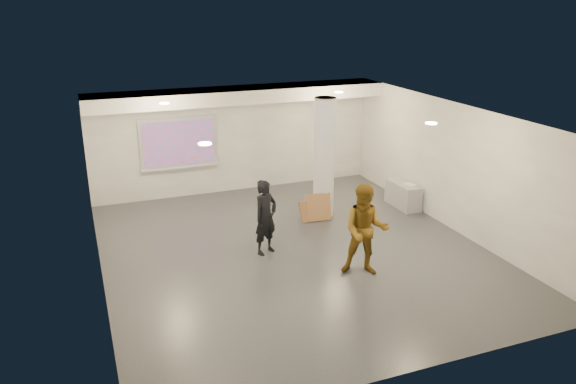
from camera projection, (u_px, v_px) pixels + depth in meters
name	position (u px, v px, depth m)	size (l,w,h in m)	color
floor	(295.00, 252.00, 12.25)	(8.00, 9.00, 0.01)	#33353A
ceiling	(295.00, 116.00, 11.27)	(8.00, 9.00, 0.01)	white
wall_back	(235.00, 139.00, 15.73)	(8.00, 0.01, 3.00)	silver
wall_front	(415.00, 283.00, 7.79)	(8.00, 0.01, 3.00)	silver
wall_left	(95.00, 211.00, 10.40)	(0.01, 9.00, 3.00)	silver
wall_right	(453.00, 167.00, 13.12)	(0.01, 9.00, 3.00)	silver
soffit_band	(240.00, 95.00, 14.81)	(8.00, 1.10, 0.36)	white
downlight_nw	(164.00, 103.00, 12.73)	(0.22, 0.22, 0.02)	#FFF78A
downlight_ne	(339.00, 92.00, 14.23)	(0.22, 0.22, 0.02)	#FFF78A
downlight_sw	(205.00, 144.00, 9.20)	(0.22, 0.22, 0.02)	#FFF78A
downlight_se	(431.00, 123.00, 10.70)	(0.22, 0.22, 0.02)	#FFF78A
column	(324.00, 158.00, 13.86)	(0.52, 0.52, 3.00)	white
projection_screen	(179.00, 143.00, 15.13)	(2.10, 0.13, 1.42)	silver
credenza	(403.00, 195.00, 14.80)	(0.46, 1.11, 0.65)	#95979A
papers_stack	(409.00, 184.00, 14.57)	(0.24, 0.31, 0.02)	white
cardboard_back	(319.00, 207.00, 13.90)	(0.62, 0.06, 0.68)	#99683D
cardboard_front	(309.00, 211.00, 13.88)	(0.49, 0.05, 0.54)	#99683D
woman	(266.00, 217.00, 11.95)	(0.60, 0.39, 1.64)	black
man	(365.00, 230.00, 11.00)	(0.91, 0.71, 1.87)	brown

